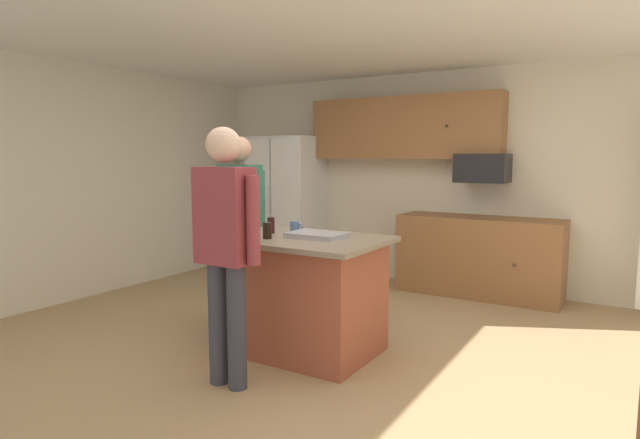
% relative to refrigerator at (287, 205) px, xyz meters
% --- Properties ---
extents(floor, '(7.04, 7.04, 0.00)m').
position_rel_refrigerator_xyz_m(floor, '(2.00, -2.38, -0.92)').
color(floor, tan).
rests_on(floor, ground).
extents(ceiling, '(7.04, 7.04, 0.00)m').
position_rel_refrigerator_xyz_m(ceiling, '(2.00, -2.38, 1.68)').
color(ceiling, white).
extents(back_wall, '(6.40, 0.10, 2.60)m').
position_rel_refrigerator_xyz_m(back_wall, '(2.00, 0.42, 0.38)').
color(back_wall, beige).
rests_on(back_wall, ground).
extents(side_wall_left, '(0.10, 5.60, 2.60)m').
position_rel_refrigerator_xyz_m(side_wall_left, '(-1.20, -2.38, 0.38)').
color(side_wall_left, beige).
rests_on(side_wall_left, ground).
extents(cabinet_run_upper, '(2.40, 0.38, 0.75)m').
position_rel_refrigerator_xyz_m(cabinet_run_upper, '(1.60, 0.22, 1.00)').
color(cabinet_run_upper, '#936038').
extents(cabinet_run_lower, '(1.80, 0.63, 0.90)m').
position_rel_refrigerator_xyz_m(cabinet_run_lower, '(2.60, 0.10, -0.47)').
color(cabinet_run_lower, '#936038').
rests_on(cabinet_run_lower, ground).
extents(refrigerator, '(0.89, 0.76, 1.85)m').
position_rel_refrigerator_xyz_m(refrigerator, '(0.00, 0.00, 0.00)').
color(refrigerator, white).
rests_on(refrigerator, ground).
extents(microwave_over_range, '(0.56, 0.40, 0.32)m').
position_rel_refrigerator_xyz_m(microwave_over_range, '(2.60, 0.12, 0.53)').
color(microwave_over_range, black).
extents(kitchen_island, '(1.33, 0.95, 0.94)m').
position_rel_refrigerator_xyz_m(kitchen_island, '(1.83, -2.41, -0.45)').
color(kitchen_island, '#9E4C33').
rests_on(kitchen_island, ground).
extents(person_guest_left, '(0.57, 0.23, 1.77)m').
position_rel_refrigerator_xyz_m(person_guest_left, '(1.77, -3.24, 0.11)').
color(person_guest_left, '#383842').
rests_on(person_guest_left, ground).
extents(person_elder_center, '(0.57, 0.23, 1.77)m').
position_rel_refrigerator_xyz_m(person_elder_center, '(0.91, -2.06, 0.10)').
color(person_elder_center, tan).
rests_on(person_elder_center, ground).
extents(mug_blue_stoneware, '(0.12, 0.08, 0.10)m').
position_rel_refrigerator_xyz_m(mug_blue_stoneware, '(1.39, -2.72, 0.07)').
color(mug_blue_stoneware, white).
rests_on(mug_blue_stoneware, kitchen_island).
extents(glass_dark_ale, '(0.06, 0.06, 0.14)m').
position_rel_refrigerator_xyz_m(glass_dark_ale, '(1.50, -2.37, 0.08)').
color(glass_dark_ale, black).
rests_on(glass_dark_ale, kitchen_island).
extents(glass_short_whisky, '(0.07, 0.07, 0.13)m').
position_rel_refrigerator_xyz_m(glass_short_whisky, '(1.65, -2.62, 0.08)').
color(glass_short_whisky, black).
rests_on(glass_short_whisky, kitchen_island).
extents(mug_ceramic_white, '(0.12, 0.08, 0.10)m').
position_rel_refrigerator_xyz_m(mug_ceramic_white, '(1.65, -2.23, 0.06)').
color(mug_ceramic_white, '#4C6B99').
rests_on(mug_ceramic_white, kitchen_island).
extents(serving_tray, '(0.44, 0.30, 0.04)m').
position_rel_refrigerator_xyz_m(serving_tray, '(1.95, -2.38, 0.04)').
color(serving_tray, '#B7B7BC').
rests_on(serving_tray, kitchen_island).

